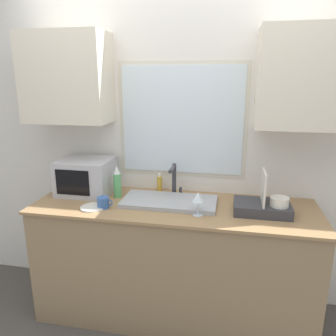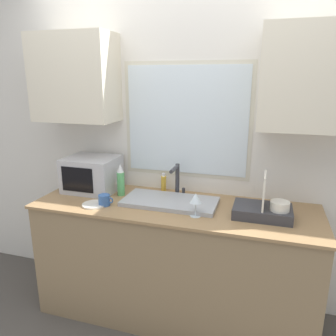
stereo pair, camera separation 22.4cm
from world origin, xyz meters
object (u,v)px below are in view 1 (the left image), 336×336
at_px(soap_bottle, 160,184).
at_px(wine_glass, 198,198).
at_px(microwave, 86,176).
at_px(dish_rack, 264,206).
at_px(faucet, 174,177).
at_px(spray_bottle, 117,182).
at_px(mug_near_sink, 103,203).

height_order(soap_bottle, wine_glass, wine_glass).
xyz_separation_m(microwave, soap_bottle, (0.56, 0.13, -0.07)).
bearing_deg(wine_glass, dish_rack, 15.48).
height_order(microwave, wine_glass, microwave).
xyz_separation_m(dish_rack, soap_bottle, (-0.78, 0.28, 0.01)).
height_order(faucet, spray_bottle, same).
xyz_separation_m(dish_rack, spray_bottle, (-1.07, 0.10, 0.07)).
height_order(microwave, mug_near_sink, microwave).
bearing_deg(dish_rack, spray_bottle, 174.52).
bearing_deg(microwave, wine_glass, -16.18).
bearing_deg(faucet, spray_bottle, -165.07).
relative_size(microwave, soap_bottle, 2.65).
distance_m(mug_near_sink, wine_glass, 0.66).
height_order(microwave, soap_bottle, microwave).
bearing_deg(mug_near_sink, wine_glass, 0.49).
height_order(faucet, mug_near_sink, faucet).
bearing_deg(soap_bottle, dish_rack, -19.58).
bearing_deg(dish_rack, microwave, 173.87).
relative_size(microwave, wine_glass, 2.52).
relative_size(faucet, soap_bottle, 1.63).
distance_m(microwave, soap_bottle, 0.58).
distance_m(dish_rack, mug_near_sink, 1.10).
bearing_deg(wine_glass, spray_bottle, 160.79).
bearing_deg(wine_glass, microwave, 163.82).
bearing_deg(faucet, soap_bottle, 153.66).
distance_m(dish_rack, spray_bottle, 1.07).
xyz_separation_m(microwave, spray_bottle, (0.27, -0.04, -0.02)).
bearing_deg(faucet, dish_rack, -18.18).
height_order(faucet, wine_glass, faucet).
bearing_deg(faucet, mug_near_sink, -142.46).
bearing_deg(faucet, microwave, -174.18).
height_order(faucet, soap_bottle, faucet).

